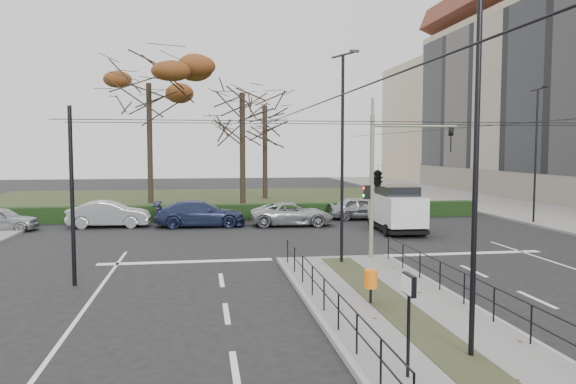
{
  "coord_description": "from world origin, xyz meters",
  "views": [
    {
      "loc": [
        -5.34,
        -17.41,
        4.6
      ],
      "look_at": [
        -1.65,
        6.49,
        2.71
      ],
      "focal_mm": 35.0,
      "sensor_mm": 36.0,
      "label": 1
    }
  ],
  "objects_px": {
    "parked_car_third": "(200,214)",
    "bare_tree_center": "(265,112)",
    "parked_car_fourth": "(292,214)",
    "traffic_light": "(380,175)",
    "white_van": "(397,208)",
    "streetlamp_median_near": "(477,166)",
    "parked_car_second": "(109,214)",
    "litter_bin": "(371,280)",
    "parked_car_first": "(0,219)",
    "rust_tree": "(149,83)",
    "streetlamp_median_far": "(343,156)",
    "streetlamp_sidewalk": "(536,153)",
    "info_panel": "(409,297)",
    "parked_car_fifth": "(361,208)",
    "bare_tree_near": "(242,101)"
  },
  "relations": [
    {
      "from": "parked_car_third",
      "to": "bare_tree_center",
      "type": "distance_m",
      "value": 19.26
    },
    {
      "from": "parked_car_fourth",
      "to": "traffic_light",
      "type": "bearing_deg",
      "value": -166.85
    },
    {
      "from": "white_van",
      "to": "bare_tree_center",
      "type": "bearing_deg",
      "value": 103.35
    },
    {
      "from": "streetlamp_median_near",
      "to": "parked_car_third",
      "type": "distance_m",
      "value": 23.14
    },
    {
      "from": "parked_car_second",
      "to": "litter_bin",
      "type": "bearing_deg",
      "value": -150.34
    },
    {
      "from": "parked_car_first",
      "to": "parked_car_fourth",
      "type": "relative_size",
      "value": 0.81
    },
    {
      "from": "rust_tree",
      "to": "parked_car_third",
      "type": "bearing_deg",
      "value": -73.87
    },
    {
      "from": "litter_bin",
      "to": "parked_car_second",
      "type": "bearing_deg",
      "value": 118.84
    },
    {
      "from": "streetlamp_median_far",
      "to": "streetlamp_sidewalk",
      "type": "height_order",
      "value": "streetlamp_median_far"
    },
    {
      "from": "litter_bin",
      "to": "info_panel",
      "type": "distance_m",
      "value": 5.28
    },
    {
      "from": "parked_car_third",
      "to": "white_van",
      "type": "relative_size",
      "value": 1.06
    },
    {
      "from": "parked_car_fourth",
      "to": "parked_car_fifth",
      "type": "xyz_separation_m",
      "value": [
        4.93,
        2.23,
        0.05
      ]
    },
    {
      "from": "bare_tree_center",
      "to": "litter_bin",
      "type": "bearing_deg",
      "value": -91.44
    },
    {
      "from": "streetlamp_sidewalk",
      "to": "white_van",
      "type": "distance_m",
      "value": 9.89
    },
    {
      "from": "parked_car_first",
      "to": "parked_car_fifth",
      "type": "distance_m",
      "value": 21.4
    },
    {
      "from": "parked_car_second",
      "to": "streetlamp_median_far",
      "type": "bearing_deg",
      "value": -138.57
    },
    {
      "from": "streetlamp_median_far",
      "to": "parked_car_first",
      "type": "height_order",
      "value": "streetlamp_median_far"
    },
    {
      "from": "traffic_light",
      "to": "litter_bin",
      "type": "bearing_deg",
      "value": -109.87
    },
    {
      "from": "info_panel",
      "to": "parked_car_third",
      "type": "height_order",
      "value": "info_panel"
    },
    {
      "from": "litter_bin",
      "to": "info_panel",
      "type": "height_order",
      "value": "info_panel"
    },
    {
      "from": "rust_tree",
      "to": "parked_car_fourth",
      "type": "bearing_deg",
      "value": -56.7
    },
    {
      "from": "litter_bin",
      "to": "white_van",
      "type": "bearing_deg",
      "value": 67.57
    },
    {
      "from": "parked_car_first",
      "to": "parked_car_fifth",
      "type": "height_order",
      "value": "parked_car_fifth"
    },
    {
      "from": "streetlamp_median_near",
      "to": "streetlamp_median_far",
      "type": "bearing_deg",
      "value": 91.71
    },
    {
      "from": "streetlamp_median_far",
      "to": "traffic_light",
      "type": "bearing_deg",
      "value": 23.71
    },
    {
      "from": "rust_tree",
      "to": "bare_tree_near",
      "type": "relative_size",
      "value": 1.1
    },
    {
      "from": "parked_car_first",
      "to": "rust_tree",
      "type": "xyz_separation_m",
      "value": [
        6.91,
        14.22,
        9.18
      ]
    },
    {
      "from": "parked_car_second",
      "to": "bare_tree_near",
      "type": "distance_m",
      "value": 15.51
    },
    {
      "from": "traffic_light",
      "to": "streetlamp_median_near",
      "type": "height_order",
      "value": "streetlamp_median_near"
    },
    {
      "from": "bare_tree_center",
      "to": "streetlamp_median_far",
      "type": "bearing_deg",
      "value": -90.47
    },
    {
      "from": "streetlamp_sidewalk",
      "to": "parked_car_third",
      "type": "distance_m",
      "value": 20.38
    },
    {
      "from": "rust_tree",
      "to": "streetlamp_median_far",
      "type": "bearing_deg",
      "value": -69.82
    },
    {
      "from": "traffic_light",
      "to": "parked_car_third",
      "type": "distance_m",
      "value": 13.66
    },
    {
      "from": "streetlamp_sidewalk",
      "to": "streetlamp_median_far",
      "type": "bearing_deg",
      "value": -145.58
    },
    {
      "from": "streetlamp_sidewalk",
      "to": "parked_car_fifth",
      "type": "relative_size",
      "value": 1.89
    },
    {
      "from": "streetlamp_sidewalk",
      "to": "parked_car_fifth",
      "type": "bearing_deg",
      "value": 157.7
    },
    {
      "from": "white_van",
      "to": "parked_car_first",
      "type": "bearing_deg",
      "value": 170.56
    },
    {
      "from": "litter_bin",
      "to": "parked_car_second",
      "type": "distance_m",
      "value": 21.0
    },
    {
      "from": "parked_car_second",
      "to": "white_van",
      "type": "distance_m",
      "value": 16.52
    },
    {
      "from": "streetlamp_median_near",
      "to": "parked_car_second",
      "type": "distance_m",
      "value": 25.47
    },
    {
      "from": "info_panel",
      "to": "streetlamp_median_near",
      "type": "xyz_separation_m",
      "value": [
        1.78,
        0.86,
        2.48
      ]
    },
    {
      "from": "parked_car_second",
      "to": "rust_tree",
      "type": "relative_size",
      "value": 0.36
    },
    {
      "from": "white_van",
      "to": "rust_tree",
      "type": "bearing_deg",
      "value": 129.59
    },
    {
      "from": "streetlamp_median_near",
      "to": "traffic_light",
      "type": "bearing_deg",
      "value": 82.41
    },
    {
      "from": "traffic_light",
      "to": "bare_tree_center",
      "type": "bearing_deg",
      "value": 93.07
    },
    {
      "from": "streetlamp_median_near",
      "to": "rust_tree",
      "type": "bearing_deg",
      "value": 105.27
    },
    {
      "from": "streetlamp_median_far",
      "to": "parked_car_third",
      "type": "relative_size",
      "value": 1.56
    },
    {
      "from": "streetlamp_median_far",
      "to": "parked_car_fifth",
      "type": "xyz_separation_m",
      "value": [
        4.82,
        13.86,
        -3.58
      ]
    },
    {
      "from": "streetlamp_median_far",
      "to": "parked_car_second",
      "type": "bearing_deg",
      "value": 130.62
    },
    {
      "from": "streetlamp_median_near",
      "to": "streetlamp_median_far",
      "type": "xyz_separation_m",
      "value": [
        -0.3,
        10.12,
        0.09
      ]
    }
  ]
}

